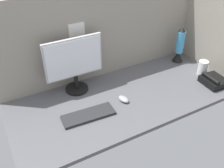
{
  "coord_description": "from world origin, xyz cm",
  "views": [
    {
      "loc": [
        -85.47,
        -132.6,
        119.38
      ],
      "look_at": [
        -12.69,
        0.0,
        14.0
      ],
      "focal_mm": 40.49,
      "sensor_mm": 36.0,
      "label": 1
    }
  ],
  "objects_px": {
    "mouse": "(124,99)",
    "keyboard": "(88,115)",
    "mug_ceramic_white": "(203,68)",
    "desk_phone": "(213,81)",
    "lava_lamp": "(179,47)",
    "monitor": "(74,63)"
  },
  "relations": [
    {
      "from": "desk_phone",
      "to": "monitor",
      "type": "bearing_deg",
      "value": 155.01
    },
    {
      "from": "monitor",
      "to": "mug_ceramic_white",
      "type": "bearing_deg",
      "value": -16.55
    },
    {
      "from": "mouse",
      "to": "lava_lamp",
      "type": "relative_size",
      "value": 0.29
    },
    {
      "from": "mouse",
      "to": "lava_lamp",
      "type": "xyz_separation_m",
      "value": [
        0.76,
        0.28,
        0.12
      ]
    },
    {
      "from": "lava_lamp",
      "to": "keyboard",
      "type": "bearing_deg",
      "value": -163.83
    },
    {
      "from": "monitor",
      "to": "keyboard",
      "type": "relative_size",
      "value": 1.22
    },
    {
      "from": "keyboard",
      "to": "desk_phone",
      "type": "height_order",
      "value": "desk_phone"
    },
    {
      "from": "desk_phone",
      "to": "lava_lamp",
      "type": "bearing_deg",
      "value": 89.94
    },
    {
      "from": "keyboard",
      "to": "mug_ceramic_white",
      "type": "distance_m",
      "value": 1.1
    },
    {
      "from": "monitor",
      "to": "mouse",
      "type": "height_order",
      "value": "monitor"
    },
    {
      "from": "mug_ceramic_white",
      "to": "desk_phone",
      "type": "height_order",
      "value": "mug_ceramic_white"
    },
    {
      "from": "monitor",
      "to": "desk_phone",
      "type": "distance_m",
      "value": 1.14
    },
    {
      "from": "keyboard",
      "to": "mouse",
      "type": "relative_size",
      "value": 3.85
    },
    {
      "from": "mug_ceramic_white",
      "to": "desk_phone",
      "type": "relative_size",
      "value": 0.64
    },
    {
      "from": "mouse",
      "to": "keyboard",
      "type": "bearing_deg",
      "value": 174.41
    },
    {
      "from": "lava_lamp",
      "to": "mouse",
      "type": "bearing_deg",
      "value": -159.83
    },
    {
      "from": "lava_lamp",
      "to": "monitor",
      "type": "bearing_deg",
      "value": 178.23
    },
    {
      "from": "monitor",
      "to": "keyboard",
      "type": "bearing_deg",
      "value": -98.24
    },
    {
      "from": "mug_ceramic_white",
      "to": "desk_phone",
      "type": "xyz_separation_m",
      "value": [
        -0.03,
        -0.16,
        -0.03
      ]
    },
    {
      "from": "keyboard",
      "to": "lava_lamp",
      "type": "xyz_separation_m",
      "value": [
        1.06,
        0.31,
        0.13
      ]
    },
    {
      "from": "mouse",
      "to": "desk_phone",
      "type": "height_order",
      "value": "desk_phone"
    },
    {
      "from": "lava_lamp",
      "to": "mug_ceramic_white",
      "type": "bearing_deg",
      "value": -83.01
    }
  ]
}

